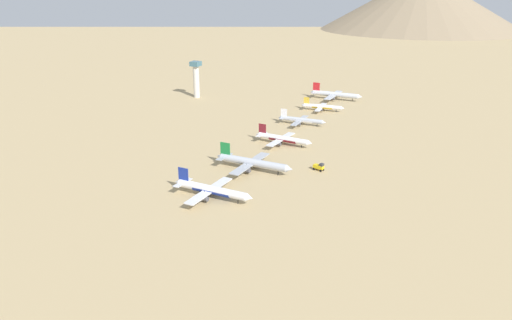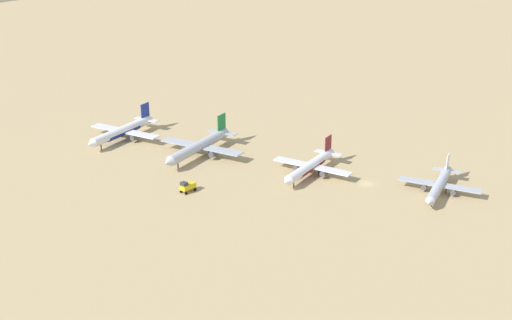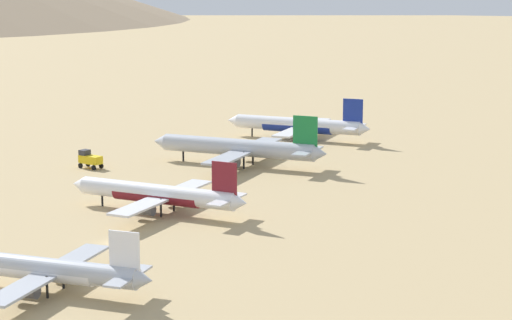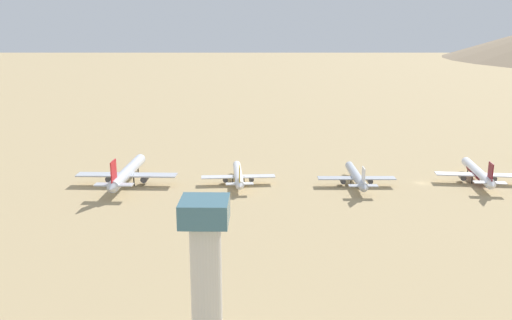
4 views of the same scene
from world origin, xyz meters
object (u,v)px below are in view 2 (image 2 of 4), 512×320
object	(u,v)px
parked_jet_1	(200,146)
service_truck	(187,186)
parked_jet_0	(123,131)
parked_jet_2	(311,166)
parked_jet_3	(439,185)

from	to	relation	value
parked_jet_1	service_truck	size ratio (longest dim) A/B	7.42
parked_jet_0	service_truck	distance (m)	59.16
parked_jet_0	parked_jet_2	distance (m)	79.81
parked_jet_2	service_truck	distance (m)	43.28
parked_jet_2	service_truck	size ratio (longest dim) A/B	6.37
parked_jet_0	parked_jet_3	size ratio (longest dim) A/B	1.20
parked_jet_1	parked_jet_3	world-z (taller)	parked_jet_1
parked_jet_0	service_truck	world-z (taller)	parked_jet_0
parked_jet_3	service_truck	size ratio (longest dim) A/B	5.79
parked_jet_0	parked_jet_3	distance (m)	122.55
parked_jet_0	parked_jet_1	size ratio (longest dim) A/B	0.94
parked_jet_2	parked_jet_0	bearing A→B (deg)	-90.56
parked_jet_0	parked_jet_1	world-z (taller)	parked_jet_1
parked_jet_1	service_truck	xyz separation A→B (m)	(29.86, 13.33, -1.96)
parked_jet_0	parked_jet_2	world-z (taller)	parked_jet_0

